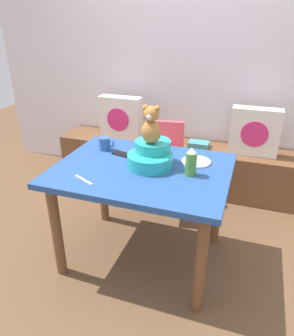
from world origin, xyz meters
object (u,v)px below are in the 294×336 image
Objects in this scene: teddy_bear at (151,126)px; infant_seat_teal at (151,155)px; ketchup_bottle at (191,162)px; highchair at (165,154)px; dinner_plate_near at (196,162)px; cell_phone at (122,154)px; coffee_mug at (105,144)px; pillow_floral_right at (255,132)px; pillow_floral_left at (121,118)px; book_stack at (199,144)px; dining_table at (142,183)px.

infant_seat_teal is at bearing 90.00° from teddy_bear.
infant_seat_teal is at bearing 169.32° from ketchup_bottle.
dinner_plate_near is at bearing -56.18° from highchair.
coffee_mug is at bearing 87.38° from cell_phone.
pillow_floral_right is 1.35m from cell_phone.
highchair is at bearing -150.31° from pillow_floral_right.
infant_seat_teal is at bearing -19.96° from coffee_mug.
pillow_floral_left is at bearing 37.46° from cell_phone.
highchair is 2.39× the size of infant_seat_teal.
dinner_plate_near is at bearing -81.40° from book_stack.
teddy_bear reaches higher than coffee_mug.
dining_table is 0.38m from ketchup_bottle.
book_stack is 1.04m from dinner_plate_near.
pillow_floral_right is 2.20× the size of dinner_plate_near.
dinner_plate_near reaches higher than dining_table.
pillow_floral_right is 0.56× the size of highchair.
book_stack is at bearing -6.73° from cell_phone.
pillow_floral_right is at bearing 73.11° from ketchup_bottle.
pillow_floral_right is 1.35m from dining_table.
cell_phone is at bearing -131.16° from pillow_floral_right.
dining_table is at bearing -120.19° from pillow_floral_right.
book_stack is 1.25m from ketchup_bottle.
pillow_floral_left is 1.33× the size of infant_seat_teal.
coffee_mug is (-0.54, -0.99, 0.30)m from book_stack.
book_stack is 0.17× the size of dining_table.
dining_table is 0.28m from cell_phone.
book_stack is 1.16m from coffee_mug.
ketchup_bottle is (0.37, -0.75, 0.31)m from highchair.
teddy_bear is 0.49m from coffee_mug.
cell_phone is (-0.16, -0.60, 0.22)m from highchair.
dinner_plate_near is (0.28, 0.14, -0.07)m from infant_seat_teal.
cell_phone is (-0.53, 0.16, -0.08)m from ketchup_bottle.
book_stack is (0.83, 0.02, -0.19)m from pillow_floral_left.
pillow_floral_right is 0.85m from highchair.
pillow_floral_left is 0.75m from highchair.
highchair is 0.86m from teddy_bear.
dining_table is 3.47× the size of infant_seat_teal.
cell_phone is at bearing -15.97° from coffee_mug.
dining_table is at bearing -86.11° from highchair.
dinner_plate_near is (0.32, 0.19, 0.12)m from dining_table.
cell_phone is (-0.25, 0.10, -0.07)m from infant_seat_teal.
pillow_floral_right is (1.34, 0.00, 0.00)m from pillow_floral_left.
ketchup_bottle reaches higher than dinner_plate_near.
cell_phone is (-0.38, -1.03, 0.26)m from book_stack.
dinner_plate_near is at bearing -44.74° from pillow_floral_left.
ketchup_bottle reaches higher than coffee_mug.
pillow_floral_right is 3.06× the size of cell_phone.
dining_table is at bearing -148.87° from dinner_plate_near.
pillow_floral_left is 0.85m from book_stack.
teddy_bear reaches higher than pillow_floral_left.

